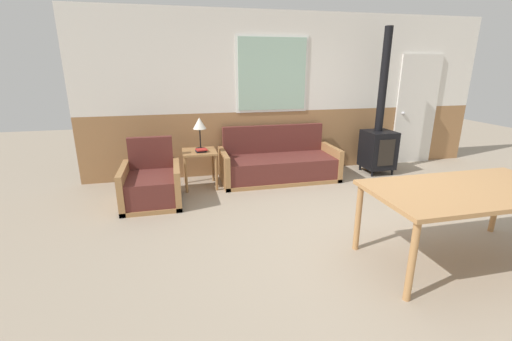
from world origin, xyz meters
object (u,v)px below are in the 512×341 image
object	(u,v)px
armchair	(152,185)
table_lamp	(200,125)
dining_table	(468,195)
wood_stove	(379,139)
side_table	(200,157)
couch	(278,165)

from	to	relation	value
armchair	table_lamp	distance (m)	1.19
dining_table	table_lamp	bearing A→B (deg)	128.66
dining_table	wood_stove	distance (m)	2.90
wood_stove	side_table	bearing A→B (deg)	-179.29
wood_stove	armchair	bearing A→B (deg)	-171.89
armchair	wood_stove	size ratio (longest dim) A/B	0.35
table_lamp	dining_table	xyz separation A→B (m)	(2.26, -2.83, -0.28)
armchair	table_lamp	world-z (taller)	table_lamp
side_table	wood_stove	bearing A→B (deg)	0.71
armchair	dining_table	xyz separation A→B (m)	(3.00, -2.23, 0.43)
table_lamp	dining_table	world-z (taller)	table_lamp
couch	armchair	world-z (taller)	same
table_lamp	couch	bearing A→B (deg)	-0.80
couch	dining_table	world-z (taller)	couch
couch	armchair	distance (m)	2.09
couch	armchair	bearing A→B (deg)	-163.95
couch	wood_stove	xyz separation A→B (m)	(1.82, -0.03, 0.36)
armchair	wood_stove	distance (m)	3.89
armchair	wood_stove	xyz separation A→B (m)	(3.83, 0.55, 0.36)
armchair	dining_table	size ratio (longest dim) A/B	0.47
dining_table	wood_stove	size ratio (longest dim) A/B	0.76
armchair	side_table	size ratio (longest dim) A/B	1.49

